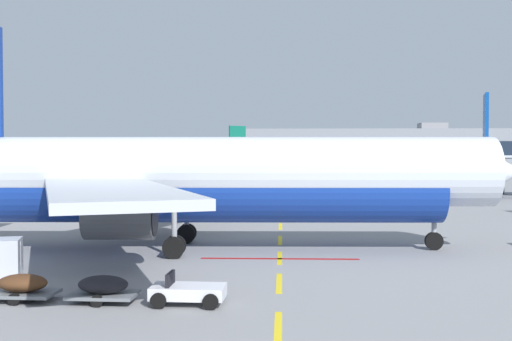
% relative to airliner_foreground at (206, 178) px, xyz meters
% --- Properties ---
extents(apron_paint_markings, '(8.00, 95.21, 0.01)m').
position_rel_airliner_foreground_xyz_m(apron_paint_markings, '(4.04, 12.72, -3.95)').
color(apron_paint_markings, yellow).
rests_on(apron_paint_markings, ground).
extents(airliner_foreground, '(34.74, 34.62, 12.20)m').
position_rel_airliner_foreground_xyz_m(airliner_foreground, '(0.00, 0.00, 0.00)').
color(airliner_foreground, silver).
rests_on(airliner_foreground, ground).
extents(airliner_mid_left, '(31.84, 32.64, 11.55)m').
position_rel_airliner_foreground_xyz_m(airliner_mid_left, '(29.17, 47.56, -0.21)').
color(airliner_mid_left, silver).
rests_on(airliner_mid_left, ground).
extents(airliner_far_center, '(23.93, 22.26, 9.65)m').
position_rel_airliner_foreground_xyz_m(airliner_far_center, '(-11.55, 68.61, -0.83)').
color(airliner_far_center, silver).
rests_on(airliner_far_center, ground).
extents(baggage_train, '(8.66, 1.91, 1.14)m').
position_rel_airliner_foreground_xyz_m(baggage_train, '(-2.24, -12.31, -3.42)').
color(baggage_train, silver).
rests_on(baggage_train, ground).
extents(uld_cargo_container, '(1.94, 1.91, 1.60)m').
position_rel_airliner_foreground_xyz_m(uld_cargo_container, '(-8.13, -7.52, -3.15)').
color(uld_cargo_container, '#B7BCC6').
rests_on(uld_cargo_container, ground).
extents(terminal_satellite, '(66.95, 22.56, 11.68)m').
position_rel_airliner_foreground_xyz_m(terminal_satellite, '(28.70, 113.77, 1.11)').
color(terminal_satellite, gray).
rests_on(terminal_satellite, ground).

